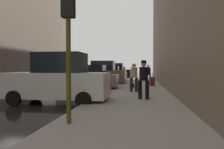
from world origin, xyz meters
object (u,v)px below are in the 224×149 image
at_px(parked_white_van, 58,80).
at_px(traffic_light, 68,21).
at_px(parked_dark_green_sedan, 109,74).
at_px(parked_gray_coupe, 89,78).
at_px(pedestrian_with_fedora, 144,78).
at_px(fire_hydrant, 109,86).
at_px(duffel_bag, 132,85).
at_px(pedestrian_in_tan_coat, 134,76).
at_px(parked_black_suv, 114,72).
at_px(parked_bronze_suv, 102,74).
at_px(parked_red_hatchback, 118,72).
at_px(pedestrian_in_jeans, 148,74).
at_px(rolling_suitcase, 152,81).

xyz_separation_m(parked_white_van, traffic_light, (1.85, -3.93, 1.73)).
distance_m(parked_white_van, parked_dark_green_sedan, 15.85).
height_order(parked_white_van, parked_gray_coupe, parked_white_van).
distance_m(traffic_light, pedestrian_with_fedora, 5.30).
bearing_deg(fire_hydrant, duffel_bag, 69.18).
bearing_deg(pedestrian_in_tan_coat, parked_black_suv, 100.91).
bearing_deg(pedestrian_with_fedora, parked_gray_coupe, 125.94).
bearing_deg(fire_hydrant, pedestrian_in_tan_coat, 10.47).
height_order(parked_white_van, pedestrian_in_tan_coat, parked_white_van).
relative_size(parked_bronze_suv, parked_red_hatchback, 1.09).
height_order(pedestrian_with_fedora, duffel_bag, pedestrian_with_fedora).
xyz_separation_m(fire_hydrant, duffel_bag, (1.23, 3.23, -0.21)).
height_order(parked_gray_coupe, duffel_bag, parked_gray_coupe).
distance_m(parked_dark_green_sedan, pedestrian_in_tan_coat, 12.35).
distance_m(parked_bronze_suv, parked_dark_green_sedan, 4.85).
height_order(parked_black_suv, traffic_light, traffic_light).
height_order(parked_white_van, parked_dark_green_sedan, parked_white_van).
bearing_deg(pedestrian_in_jeans, rolling_suitcase, -68.43).
height_order(traffic_light, duffel_bag, traffic_light).
relative_size(parked_gray_coupe, traffic_light, 1.17).
height_order(pedestrian_in_jeans, rolling_suitcase, pedestrian_in_jeans).
bearing_deg(parked_black_suv, pedestrian_in_tan_coat, -79.09).
relative_size(parked_black_suv, pedestrian_with_fedora, 2.60).
height_order(parked_black_suv, rolling_suitcase, parked_black_suv).
relative_size(parked_bronze_suv, pedestrian_with_fedora, 2.60).
bearing_deg(pedestrian_in_tan_coat, pedestrian_with_fedora, -80.40).
height_order(rolling_suitcase, duffel_bag, rolling_suitcase).
height_order(parked_white_van, parked_bronze_suv, same).
distance_m(parked_white_van, traffic_light, 4.68).
bearing_deg(parked_red_hatchback, parked_bronze_suv, -90.00).
height_order(parked_gray_coupe, pedestrian_with_fedora, pedestrian_with_fedora).
height_order(pedestrian_in_jeans, pedestrian_in_tan_coat, same).
xyz_separation_m(parked_gray_coupe, pedestrian_in_jeans, (4.30, 3.37, 0.26)).
bearing_deg(traffic_light, parked_black_suv, 94.27).
bearing_deg(parked_bronze_suv, parked_red_hatchback, 90.00).
distance_m(pedestrian_with_fedora, rolling_suitcase, 7.91).
xyz_separation_m(fire_hydrant, pedestrian_in_tan_coat, (1.46, 0.27, 0.61)).
bearing_deg(parked_gray_coupe, parked_white_van, -90.00).
xyz_separation_m(parked_gray_coupe, duffel_bag, (3.03, 0.92, -0.56)).
distance_m(parked_gray_coupe, traffic_light, 10.27).
xyz_separation_m(parked_red_hatchback, pedestrian_in_jeans, (4.30, -17.21, 0.26)).
xyz_separation_m(parked_white_van, pedestrian_with_fedora, (3.81, 0.72, 0.10)).
xyz_separation_m(parked_white_van, parked_bronze_suv, (-0.00, 11.00, 0.00)).
distance_m(pedestrian_in_tan_coat, pedestrian_with_fedora, 3.27).
distance_m(parked_dark_green_sedan, parked_red_hatchback, 10.72).
distance_m(parked_bronze_suv, duffel_bag, 5.15).
xyz_separation_m(parked_gray_coupe, parked_bronze_suv, (-0.00, 5.01, 0.18)).
bearing_deg(pedestrian_with_fedora, parked_black_suv, 100.70).
height_order(fire_hydrant, pedestrian_in_tan_coat, pedestrian_in_tan_coat).
xyz_separation_m(parked_white_van, fire_hydrant, (1.80, 3.67, -0.54)).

